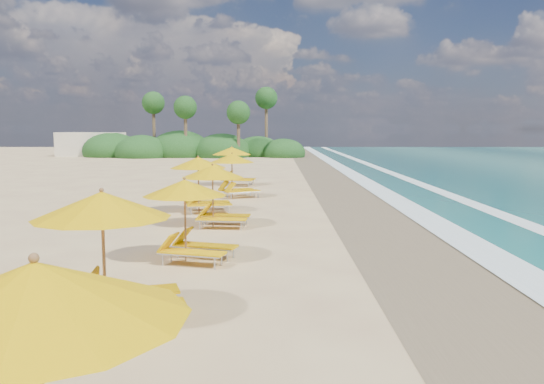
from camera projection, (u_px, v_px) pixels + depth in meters
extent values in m
plane|color=#D7BA7E|center=(272.00, 229.00, 17.25)|extent=(160.00, 160.00, 0.00)
cube|color=olive|center=(398.00, 229.00, 17.22)|extent=(4.00, 160.00, 0.01)
cube|color=white|center=(445.00, 229.00, 17.21)|extent=(1.20, 160.00, 0.01)
cube|color=white|center=(539.00, 229.00, 17.19)|extent=(0.80, 160.00, 0.01)
cone|color=#E4AC04|center=(35.00, 291.00, 3.93)|extent=(2.82, 2.82, 0.44)
sphere|color=olive|center=(34.00, 258.00, 3.90)|extent=(0.08, 0.08, 0.08)
cylinder|color=olive|center=(104.00, 259.00, 8.79)|extent=(0.05, 0.05, 2.15)
cone|color=#E4AC04|center=(102.00, 205.00, 8.69)|extent=(2.78, 2.78, 0.43)
sphere|color=olive|center=(101.00, 190.00, 8.66)|extent=(0.08, 0.08, 0.08)
cylinder|color=olive|center=(185.00, 221.00, 13.02)|extent=(0.05, 0.05, 1.95)
cone|color=#E4AC04|center=(185.00, 188.00, 12.93)|extent=(2.48, 2.48, 0.39)
sphere|color=olive|center=(184.00, 179.00, 12.91)|extent=(0.07, 0.07, 0.07)
cylinder|color=olive|center=(213.00, 197.00, 17.62)|extent=(0.05, 0.05, 1.98)
cone|color=#E4AC04|center=(213.00, 172.00, 17.53)|extent=(2.20, 2.20, 0.40)
sphere|color=olive|center=(212.00, 165.00, 17.50)|extent=(0.07, 0.07, 0.07)
cylinder|color=olive|center=(199.00, 185.00, 20.67)|extent=(0.05, 0.05, 2.09)
cone|color=#E4AC04|center=(198.00, 163.00, 20.57)|extent=(2.54, 2.54, 0.42)
sphere|color=olive|center=(198.00, 157.00, 20.55)|extent=(0.07, 0.07, 0.07)
cylinder|color=olive|center=(232.00, 176.00, 25.14)|extent=(0.05, 0.05, 2.01)
cone|color=#E4AC04|center=(232.00, 158.00, 25.04)|extent=(2.79, 2.79, 0.40)
sphere|color=olive|center=(232.00, 153.00, 25.02)|extent=(0.07, 0.07, 0.07)
cylinder|color=olive|center=(232.00, 167.00, 30.61)|extent=(0.05, 0.05, 2.14)
cone|color=#E4AC04|center=(232.00, 151.00, 30.50)|extent=(2.53, 2.53, 0.43)
sphere|color=olive|center=(232.00, 147.00, 30.48)|extent=(0.08, 0.08, 0.08)
ellipsoid|color=#163D14|center=(222.00, 152.00, 61.92)|extent=(6.40, 6.40, 4.16)
ellipsoid|color=#163D14|center=(180.00, 151.00, 62.94)|extent=(7.20, 7.20, 4.68)
ellipsoid|color=#163D14|center=(142.00, 152.00, 60.99)|extent=(6.00, 6.00, 3.90)
ellipsoid|color=#163D14|center=(258.00, 152.00, 63.89)|extent=(5.60, 5.60, 3.64)
ellipsoid|color=#163D14|center=(112.00, 151.00, 63.00)|extent=(6.60, 6.60, 4.29)
ellipsoid|color=#163D14|center=(284.00, 153.00, 61.89)|extent=(5.00, 5.00, 3.25)
cylinder|color=brown|center=(239.00, 135.00, 59.70)|extent=(0.36, 0.36, 5.00)
sphere|color=#163D14|center=(238.00, 112.00, 59.41)|extent=(2.60, 2.60, 2.60)
cylinder|color=brown|center=(186.00, 133.00, 60.70)|extent=(0.36, 0.36, 5.60)
sphere|color=#163D14|center=(185.00, 107.00, 60.38)|extent=(2.60, 2.60, 2.60)
cylinder|color=brown|center=(154.00, 130.00, 62.68)|extent=(0.36, 0.36, 6.20)
sphere|color=#163D14|center=(153.00, 103.00, 62.32)|extent=(2.60, 2.60, 2.60)
cylinder|color=brown|center=(266.00, 127.00, 63.55)|extent=(0.36, 0.36, 6.80)
sphere|color=#163D14|center=(266.00, 98.00, 63.16)|extent=(2.60, 2.60, 2.60)
cube|color=beige|center=(92.00, 144.00, 64.92)|extent=(7.00, 5.00, 2.80)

